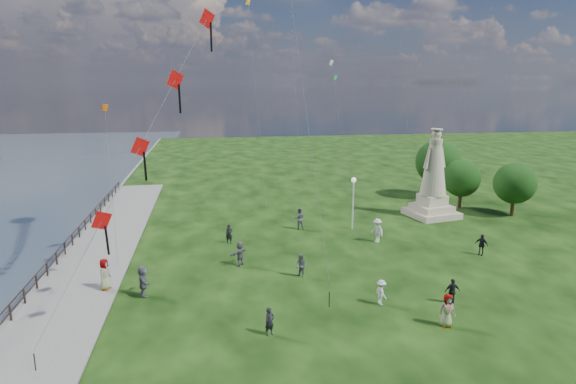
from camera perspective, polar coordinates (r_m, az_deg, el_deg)
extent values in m
cube|color=slate|center=(35.05, -26.84, -9.33)|extent=(0.30, 160.00, 0.60)
cube|color=slate|center=(32.48, -23.66, -10.26)|extent=(5.00, 60.00, 0.10)
cylinder|color=black|center=(29.52, -30.05, -12.33)|extent=(0.11, 0.11, 1.00)
cylinder|color=black|center=(31.23, -28.78, -10.82)|extent=(0.11, 0.11, 1.00)
cylinder|color=black|center=(32.98, -27.65, -9.47)|extent=(0.11, 0.11, 1.00)
cylinder|color=black|center=(34.75, -26.64, -8.26)|extent=(0.11, 0.11, 1.00)
cylinder|color=black|center=(36.55, -25.74, -7.16)|extent=(0.11, 0.11, 1.00)
cylinder|color=black|center=(38.36, -24.93, -6.16)|extent=(0.11, 0.11, 1.00)
cylinder|color=black|center=(40.19, -24.19, -5.25)|extent=(0.11, 0.11, 1.00)
cylinder|color=black|center=(42.04, -23.52, -4.42)|extent=(0.11, 0.11, 1.00)
cylinder|color=black|center=(43.90, -22.90, -3.66)|extent=(0.11, 0.11, 1.00)
cylinder|color=black|center=(45.78, -22.34, -2.96)|extent=(0.11, 0.11, 1.00)
cylinder|color=black|center=(47.66, -21.82, -2.32)|extent=(0.11, 0.11, 1.00)
cylinder|color=black|center=(49.55, -21.35, -1.73)|extent=(0.11, 0.11, 1.00)
cylinder|color=black|center=(51.45, -20.90, -1.18)|extent=(0.11, 0.11, 1.00)
cylinder|color=black|center=(53.36, -20.49, -0.66)|extent=(0.11, 0.11, 1.00)
cylinder|color=black|center=(55.28, -20.11, -0.19)|extent=(0.11, 0.11, 1.00)
cylinder|color=black|center=(57.20, -19.76, 0.26)|extent=(0.11, 0.11, 1.00)
cylinder|color=black|center=(59.12, -19.42, 0.67)|extent=(0.11, 0.11, 1.00)
cube|color=black|center=(34.59, -26.72, -7.51)|extent=(0.06, 52.00, 0.06)
cube|color=black|center=(34.73, -26.65, -8.18)|extent=(0.06, 52.00, 0.06)
cube|color=tan|center=(46.90, 16.61, -2.43)|extent=(4.70, 4.70, 0.57)
cube|color=tan|center=(46.76, 16.66, -1.76)|extent=(3.58, 3.58, 0.57)
cube|color=tan|center=(46.58, 16.72, -0.85)|extent=(2.46, 2.46, 0.95)
cylinder|color=tan|center=(45.66, 17.15, 5.81)|extent=(1.34, 1.34, 0.38)
sphere|color=tan|center=(45.60, 17.20, 6.54)|extent=(0.88, 0.88, 0.88)
cylinder|color=tan|center=(45.55, 17.24, 7.12)|extent=(1.05, 1.05, 0.10)
cylinder|color=silver|center=(40.92, 7.70, -1.61)|extent=(0.12, 0.12, 4.16)
sphere|color=white|center=(40.43, 7.80, 1.42)|extent=(0.42, 0.42, 0.42)
cylinder|color=#382314|center=(50.97, 19.70, -0.72)|extent=(0.36, 0.36, 1.84)
sphere|color=black|center=(50.55, 19.88, 1.56)|extent=(3.68, 3.68, 3.68)
cylinder|color=#382314|center=(49.73, 25.06, -1.47)|extent=(0.36, 0.36, 1.91)
sphere|color=black|center=(49.29, 25.29, 0.96)|extent=(3.83, 3.83, 3.83)
cylinder|color=#382314|center=(54.63, 17.18, 0.63)|extent=(0.36, 0.36, 2.40)
sphere|color=black|center=(54.15, 17.37, 3.42)|extent=(4.79, 4.79, 4.79)
imported|color=black|center=(24.50, -2.20, -15.09)|extent=(0.62, 0.54, 1.44)
imported|color=#595960|center=(31.04, 1.55, -8.76)|extent=(0.83, 0.88, 1.55)
imported|color=silver|center=(28.00, 10.99, -11.59)|extent=(0.66, 1.02, 1.45)
imported|color=black|center=(29.14, 18.91, -11.05)|extent=(0.90, 0.51, 1.47)
imported|color=#595960|center=(26.47, 18.34, -13.17)|extent=(0.89, 0.59, 1.75)
imported|color=#595960|center=(29.66, -16.80, -10.04)|extent=(1.15, 1.88, 1.88)
imported|color=black|center=(37.64, -6.99, -4.95)|extent=(0.63, 0.49, 1.53)
imported|color=#595960|center=(40.89, 1.35, -3.16)|extent=(0.97, 0.67, 1.87)
imported|color=silver|center=(38.24, 10.53, -4.50)|extent=(1.07, 1.37, 1.89)
imported|color=black|center=(37.60, 21.94, -5.80)|extent=(0.94, 1.01, 1.56)
imported|color=#595960|center=(31.09, -20.90, -9.25)|extent=(0.80, 1.05, 1.91)
imported|color=#595960|center=(33.13, -5.74, -7.26)|extent=(1.56, 1.61, 1.69)
cylinder|color=black|center=(24.43, -27.80, -17.49)|extent=(0.06, 0.06, 0.90)
cube|color=#BA0A0B|center=(23.89, -21.21, -3.18)|extent=(0.87, 0.64, 1.03)
cube|color=black|center=(24.03, -20.65, -5.41)|extent=(0.10, 0.28, 1.48)
cube|color=#BA0A0B|center=(24.55, -17.11, 5.14)|extent=(0.87, 0.64, 1.03)
cube|color=black|center=(24.56, -16.58, 2.94)|extent=(0.10, 0.28, 1.48)
cube|color=#BA0A0B|center=(25.80, -13.23, 12.82)|extent=(0.87, 0.64, 1.03)
cube|color=black|center=(25.71, -12.72, 10.73)|extent=(0.10, 0.28, 1.48)
cube|color=#BA0A0B|center=(27.58, -9.57, 19.60)|extent=(0.87, 0.64, 1.03)
cube|color=black|center=(27.38, -9.10, 17.67)|extent=(0.10, 0.28, 1.48)
cylinder|color=black|center=(27.44, 4.92, -12.55)|extent=(0.06, 0.06, 0.90)
cube|color=silver|center=(46.00, 5.16, 15.04)|extent=(0.51, 0.39, 0.57)
cylinder|color=#595959|center=(43.98, 6.43, 6.00)|extent=(1.02, 5.02, 13.97)
cylinder|color=#595959|center=(48.70, 13.72, 11.26)|extent=(1.02, 5.02, 22.24)
cube|color=#FCB215|center=(49.49, -4.77, 21.51)|extent=(0.51, 0.39, 0.57)
cylinder|color=#595959|center=(46.53, -3.66, 9.94)|extent=(1.02, 5.02, 19.66)
cube|color=green|center=(53.32, 5.64, 13.37)|extent=(0.51, 0.39, 0.57)
cylinder|color=#595959|center=(51.36, 6.74, 6.26)|extent=(1.02, 5.02, 12.71)
cube|color=#DF590E|center=(37.90, -20.89, 9.34)|extent=(0.51, 0.39, 0.57)
cylinder|color=#595959|center=(35.99, -20.21, 0.89)|extent=(1.02, 5.02, 10.39)
cylinder|color=#595959|center=(44.88, 0.55, 17.98)|extent=(1.02, 5.02, 32.37)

